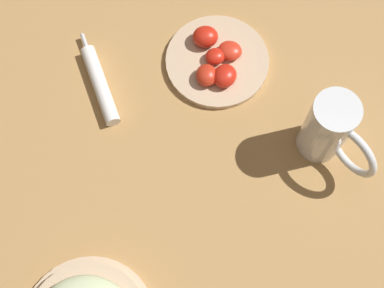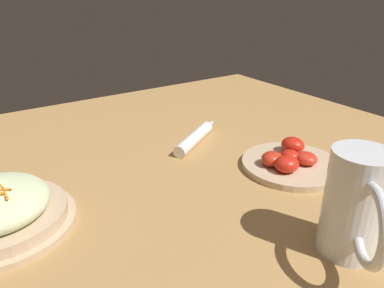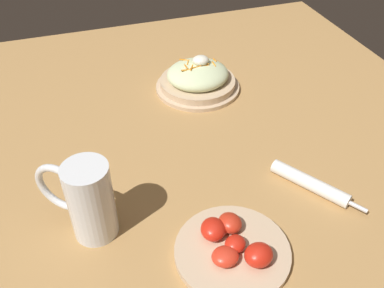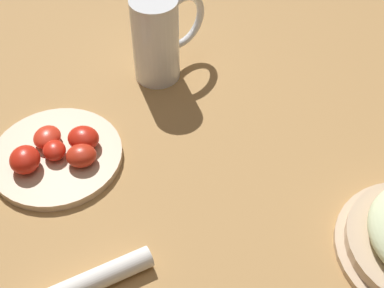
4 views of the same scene
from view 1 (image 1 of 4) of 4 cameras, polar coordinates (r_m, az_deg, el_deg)
The scene contains 4 objects.
ground_plane at distance 0.99m, azimuth 0.98°, elevation -5.12°, with size 1.43×1.43×0.00m, color #B2844C.
beer_mug at distance 0.98m, azimuth 13.98°, elevation 1.36°, with size 0.13×0.12×0.15m.
napkin_roll at distance 1.06m, azimuth -9.55°, elevation 6.14°, with size 0.12×0.18×0.03m.
tomato_plate at distance 1.07m, azimuth 2.61°, elevation 8.62°, with size 0.20×0.20×0.05m.
Camera 1 is at (0.03, -0.26, 0.95)m, focal length 51.34 mm.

